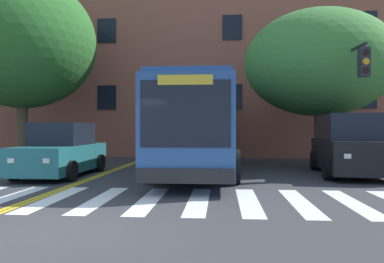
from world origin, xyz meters
The scene contains 12 objects.
ground_plane centered at (0.00, 0.00, 0.00)m, with size 120.00×120.00×0.00m, color #38383A.
crosswalk centered at (0.71, 2.74, 0.00)m, with size 13.09×3.58×0.01m.
lane_line_yellow_inner centered at (-1.51, 16.74, 0.00)m, with size 0.12×36.00×0.01m, color gold.
lane_line_yellow_outer centered at (-1.35, 16.74, 0.00)m, with size 0.12×36.00×0.01m, color gold.
city_bus centered at (1.94, 9.29, 1.72)m, with size 3.06×12.51×3.20m.
car_teal_near_lane centered at (-2.75, 6.92, 0.84)m, with size 2.12×4.52×1.87m.
car_black_far_lane centered at (7.41, 8.04, 1.03)m, with size 2.52×4.92×2.17m.
car_red_behind_bus centered at (1.96, 17.94, 0.85)m, with size 2.34×3.97×1.86m.
traffic_light_near_corner centered at (7.48, 8.92, 3.30)m, with size 0.59×3.14×4.95m.
street_tree_curbside_large centered at (7.13, 11.26, 4.54)m, with size 8.26×7.94×6.88m.
street_tree_curbside_small centered at (-6.50, 10.89, 5.69)m, with size 7.19×7.32×8.78m.
building_facade centered at (3.33, 19.26, 6.94)m, with size 36.28×7.88×13.86m.
Camera 1 is at (3.10, -5.77, 1.66)m, focal length 35.00 mm.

